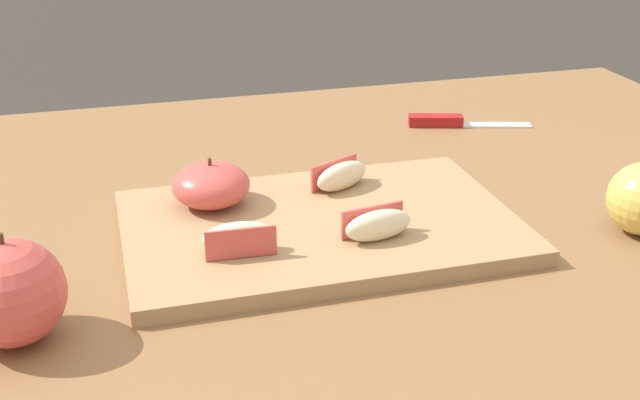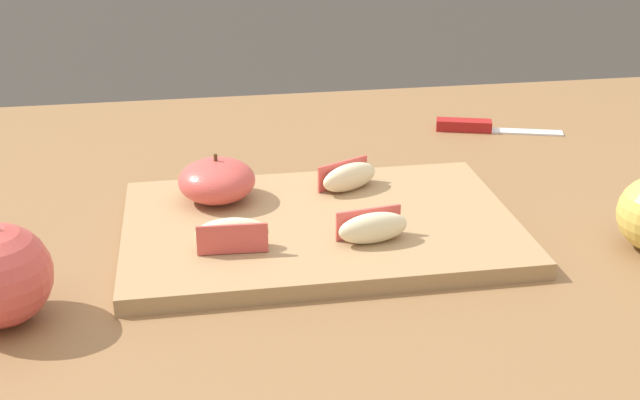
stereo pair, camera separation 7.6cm
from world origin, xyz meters
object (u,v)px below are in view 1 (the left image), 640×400
at_px(apple_half_skin_up, 211,185).
at_px(paring_knife, 446,121).
at_px(apple_wedge_right, 239,238).
at_px(apple_wedge_left, 378,225).
at_px(whole_apple_pink_lady, 11,293).
at_px(cutting_board, 320,227).
at_px(apple_wedge_back, 341,176).

height_order(apple_half_skin_up, paring_knife, apple_half_skin_up).
bearing_deg(paring_knife, apple_wedge_right, -137.01).
relative_size(apple_wedge_left, paring_knife, 0.42).
xyz_separation_m(apple_half_skin_up, whole_apple_pink_lady, (-0.17, -0.17, 0.00)).
distance_m(cutting_board, apple_half_skin_up, 0.12).
bearing_deg(apple_wedge_left, whole_apple_pink_lady, -169.44).
distance_m(cutting_board, apple_wedge_left, 0.07).
bearing_deg(apple_wedge_back, paring_knife, 43.93).
height_order(cutting_board, whole_apple_pink_lady, whole_apple_pink_lady).
bearing_deg(apple_wedge_back, apple_wedge_left, -91.06).
bearing_deg(cutting_board, whole_apple_pink_lady, -157.48).
xyz_separation_m(apple_wedge_left, paring_knife, (0.21, 0.32, -0.02)).
bearing_deg(cutting_board, apple_wedge_right, -151.74).
relative_size(apple_half_skin_up, apple_wedge_right, 1.16).
bearing_deg(apple_half_skin_up, apple_wedge_right, -85.85).
distance_m(cutting_board, apple_wedge_right, 0.10).
xyz_separation_m(apple_wedge_back, whole_apple_pink_lady, (-0.31, -0.18, 0.01)).
bearing_deg(paring_knife, cutting_board, -133.07).
xyz_separation_m(cutting_board, apple_wedge_right, (-0.09, -0.05, 0.02)).
bearing_deg(apple_half_skin_up, apple_wedge_back, 1.79).
height_order(apple_wedge_right, whole_apple_pink_lady, whole_apple_pink_lady).
relative_size(cutting_board, apple_wedge_back, 5.46).
distance_m(apple_half_skin_up, apple_wedge_right, 0.11).
height_order(apple_wedge_back, whole_apple_pink_lady, whole_apple_pink_lady).
xyz_separation_m(cutting_board, apple_half_skin_up, (-0.09, 0.06, 0.03)).
xyz_separation_m(apple_half_skin_up, apple_wedge_left, (0.13, -0.11, -0.01)).
bearing_deg(cutting_board, apple_half_skin_up, 146.75).
distance_m(apple_wedge_right, whole_apple_pink_lady, 0.19).
relative_size(apple_wedge_right, whole_apple_pink_lady, 0.73).
relative_size(apple_wedge_left, whole_apple_pink_lady, 0.75).
distance_m(apple_wedge_back, paring_knife, 0.28).
distance_m(cutting_board, whole_apple_pink_lady, 0.29).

